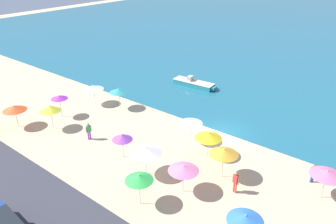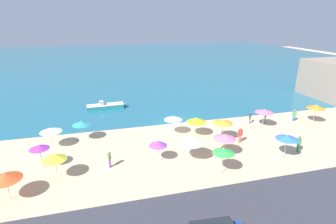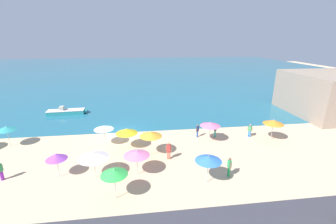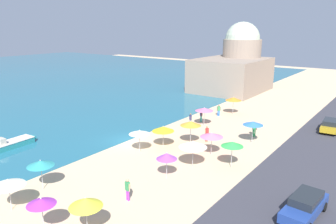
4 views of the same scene
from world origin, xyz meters
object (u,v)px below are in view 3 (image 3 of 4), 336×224
Objects in this scene: bather_4 at (0,170)px; beach_umbrella_6 at (127,131)px; beach_umbrella_4 at (114,172)px; bather_0 at (215,129)px; bather_1 at (169,150)px; bather_2 at (250,130)px; beach_umbrella_5 at (137,153)px; beach_umbrella_9 at (93,155)px; skiff_nearshore at (66,112)px; beach_umbrella_1 at (273,122)px; bather_3 at (197,130)px; bather_5 at (229,166)px; beach_umbrella_13 at (56,156)px; beach_umbrella_12 at (6,128)px; beach_umbrella_8 at (104,128)px; beach_umbrella_2 at (210,124)px; beach_umbrella_3 at (151,134)px; beach_umbrella_10 at (208,159)px.

beach_umbrella_6 is at bearing 23.79° from bather_4.
bather_0 is at bearing 41.51° from beach_umbrella_4.
bather_4 is at bearing -173.55° from bather_1.
bather_2 is (10.18, 3.93, -0.09)m from bather_1.
beach_umbrella_5 is 1.00× the size of beach_umbrella_6.
beach_umbrella_9 is 0.42× the size of skiff_nearshore.
beach_umbrella_9 is 1.42× the size of bather_1.
bather_3 is at bearing 167.09° from beach_umbrella_1.
beach_umbrella_1 reaches higher than beach_umbrella_4.
bather_0 reaches higher than bather_2.
bather_5 is at bearing -5.70° from bather_4.
beach_umbrella_9 reaches higher than beach_umbrella_13.
bather_3 is (20.73, -0.22, -1.23)m from beach_umbrella_12.
bather_3 is (-6.16, 0.71, -0.01)m from bather_2.
beach_umbrella_8 is 10.23m from beach_umbrella_12.
beach_umbrella_5 is 1.42× the size of bather_2.
bather_1 reaches higher than skiff_nearshore.
skiff_nearshore is at bearing 147.72° from beach_umbrella_2.
beach_umbrella_3 is 1.14× the size of beach_umbrella_13.
beach_umbrella_9 is at bearing -164.96° from beach_umbrella_1.
beach_umbrella_5 is at bearing -144.28° from bather_0.
beach_umbrella_12 is 9.70m from beach_umbrella_13.
beach_umbrella_3 reaches higher than beach_umbrella_8.
beach_umbrella_8 is 0.95× the size of beach_umbrella_10.
bather_2 is 9.21m from bather_5.
beach_umbrella_4 reaches higher than beach_umbrella_8.
bather_3 is at bearing -30.76° from skiff_nearshore.
beach_umbrella_10 is at bearing -133.39° from bather_2.
beach_umbrella_4 reaches higher than bather_5.
beach_umbrella_4 reaches higher than beach_umbrella_12.
beach_umbrella_2 is 19.84m from bather_4.
beach_umbrella_1 is 1.59× the size of bather_3.
beach_umbrella_3 is 1.54× the size of bather_4.
bather_2 is at bearing 31.46° from beach_umbrella_4.
bather_2 is 0.96× the size of bather_4.
beach_umbrella_8 reaches higher than bather_1.
beach_umbrella_10 is at bearing -99.10° from bather_3.
bather_1 is (-2.62, 4.07, -1.18)m from beach_umbrella_10.
bather_5 is (-5.50, -7.39, 0.09)m from bather_2.
bather_1 is at bearing 122.80° from beach_umbrella_10.
beach_umbrella_3 is 12.82m from bather_4.
beach_umbrella_12 is at bearing 152.78° from beach_umbrella_5.
beach_umbrella_3 is at bearing 147.24° from bather_1.
bather_5 is (18.78, -1.87, 0.05)m from bather_4.
bather_0 is (-6.15, 1.57, -1.24)m from beach_umbrella_1.
beach_umbrella_13 is (-5.51, -4.54, -0.04)m from beach_umbrella_6.
bather_2 is at bearing 15.91° from beach_umbrella_13.
beach_umbrella_1 is 0.98× the size of beach_umbrella_3.
beach_umbrella_13 reaches higher than bather_1.
beach_umbrella_1 is 1.10× the size of beach_umbrella_5.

